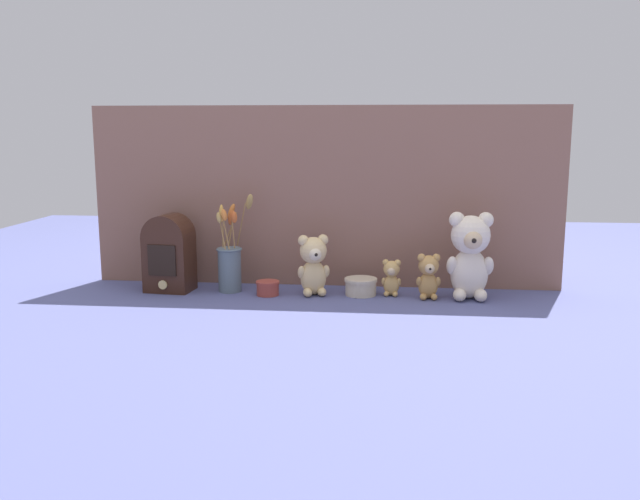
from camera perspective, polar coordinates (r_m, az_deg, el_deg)
ground_plane at (r=2.37m, az=-0.05°, el=-3.87°), size 4.00×4.00×0.00m
backdrop_wall at (r=2.48m, az=0.35°, el=4.48°), size 1.72×0.02×0.66m
teddy_bear_large at (r=2.35m, az=12.53°, el=-0.33°), size 0.16×0.15×0.30m
teddy_bear_medium at (r=2.36m, az=-0.56°, el=-1.16°), size 0.12×0.11×0.21m
teddy_bear_small at (r=2.34m, az=9.12°, el=-2.13°), size 0.09×0.08×0.16m
teddy_bear_tiny at (r=2.37m, az=6.03°, el=-2.26°), size 0.07×0.07×0.13m
flower_vase at (r=2.43m, az=-7.59°, el=-0.97°), size 0.13×0.13×0.35m
vintage_radio at (r=2.47m, az=-12.60°, el=-0.14°), size 0.17×0.14×0.28m
decorative_tin_tall at (r=2.38m, az=3.45°, el=-3.08°), size 0.11×0.11×0.06m
decorative_tin_short at (r=2.38m, az=-4.43°, el=-3.21°), size 0.08×0.08×0.05m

